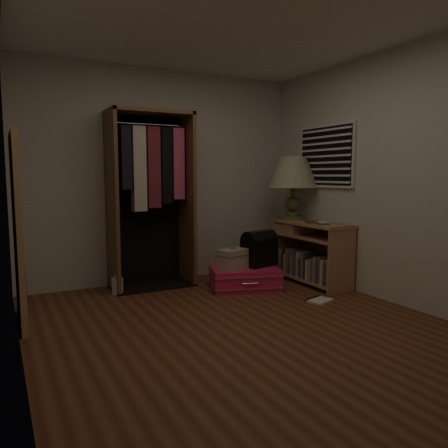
{
  "coord_description": "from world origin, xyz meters",
  "views": [
    {
      "loc": [
        -1.86,
        -3.17,
        1.33
      ],
      "look_at": [
        0.3,
        0.95,
        0.8
      ],
      "focal_mm": 35.0,
      "sensor_mm": 36.0,
      "label": 1
    }
  ],
  "objects_px": {
    "console_bookshelf": "(309,251)",
    "open_wardrobe": "(152,184)",
    "train_case": "(233,259)",
    "black_bag": "(259,248)",
    "table_lamp": "(293,174)",
    "white_jug": "(117,286)",
    "pink_suitcase": "(245,278)",
    "floor_mirror": "(18,230)"
  },
  "relations": [
    {
      "from": "floor_mirror",
      "to": "pink_suitcase",
      "type": "distance_m",
      "value": 2.5
    },
    {
      "from": "floor_mirror",
      "to": "table_lamp",
      "type": "distance_m",
      "value": 3.3
    },
    {
      "from": "black_bag",
      "to": "table_lamp",
      "type": "xyz_separation_m",
      "value": [
        0.64,
        0.22,
        0.88
      ]
    },
    {
      "from": "console_bookshelf",
      "to": "train_case",
      "type": "xyz_separation_m",
      "value": [
        -1.0,
        0.14,
        -0.03
      ]
    },
    {
      "from": "pink_suitcase",
      "to": "train_case",
      "type": "relative_size",
      "value": 2.35
    },
    {
      "from": "open_wardrobe",
      "to": "console_bookshelf",
      "type": "bearing_deg",
      "value": -22.56
    },
    {
      "from": "open_wardrobe",
      "to": "train_case",
      "type": "height_order",
      "value": "open_wardrobe"
    },
    {
      "from": "train_case",
      "to": "black_bag",
      "type": "relative_size",
      "value": 0.91
    },
    {
      "from": "white_jug",
      "to": "console_bookshelf",
      "type": "bearing_deg",
      "value": -14.03
    },
    {
      "from": "open_wardrobe",
      "to": "train_case",
      "type": "bearing_deg",
      "value": -38.15
    },
    {
      "from": "train_case",
      "to": "black_bag",
      "type": "bearing_deg",
      "value": -17.23
    },
    {
      "from": "floor_mirror",
      "to": "train_case",
      "type": "relative_size",
      "value": 4.28
    },
    {
      "from": "white_jug",
      "to": "table_lamp",
      "type": "bearing_deg",
      "value": -5.07
    },
    {
      "from": "train_case",
      "to": "table_lamp",
      "type": "height_order",
      "value": "table_lamp"
    },
    {
      "from": "open_wardrobe",
      "to": "white_jug",
      "type": "distance_m",
      "value": 1.24
    },
    {
      "from": "white_jug",
      "to": "open_wardrobe",
      "type": "bearing_deg",
      "value": 19.29
    },
    {
      "from": "black_bag",
      "to": "white_jug",
      "type": "height_order",
      "value": "black_bag"
    },
    {
      "from": "floor_mirror",
      "to": "black_bag",
      "type": "xyz_separation_m",
      "value": [
        2.6,
        0.18,
        -0.39
      ]
    },
    {
      "from": "floor_mirror",
      "to": "black_bag",
      "type": "bearing_deg",
      "value": 4.05
    },
    {
      "from": "console_bookshelf",
      "to": "table_lamp",
      "type": "height_order",
      "value": "table_lamp"
    },
    {
      "from": "table_lamp",
      "to": "console_bookshelf",
      "type": "bearing_deg",
      "value": -90.81
    },
    {
      "from": "white_jug",
      "to": "black_bag",
      "type": "bearing_deg",
      "value": -14.56
    },
    {
      "from": "console_bookshelf",
      "to": "floor_mirror",
      "type": "height_order",
      "value": "floor_mirror"
    },
    {
      "from": "white_jug",
      "to": "train_case",
      "type": "bearing_deg",
      "value": -18.87
    },
    {
      "from": "open_wardrobe",
      "to": "pink_suitcase",
      "type": "height_order",
      "value": "open_wardrobe"
    },
    {
      "from": "floor_mirror",
      "to": "train_case",
      "type": "bearing_deg",
      "value": 4.51
    },
    {
      "from": "console_bookshelf",
      "to": "train_case",
      "type": "bearing_deg",
      "value": 172.25
    },
    {
      "from": "open_wardrobe",
      "to": "white_jug",
      "type": "relative_size",
      "value": 9.19
    },
    {
      "from": "pink_suitcase",
      "to": "black_bag",
      "type": "xyz_separation_m",
      "value": [
        0.21,
        0.02,
        0.34
      ]
    },
    {
      "from": "console_bookshelf",
      "to": "white_jug",
      "type": "height_order",
      "value": "console_bookshelf"
    },
    {
      "from": "pink_suitcase",
      "to": "train_case",
      "type": "bearing_deg",
      "value": -166.07
    },
    {
      "from": "open_wardrobe",
      "to": "white_jug",
      "type": "height_order",
      "value": "open_wardrobe"
    },
    {
      "from": "console_bookshelf",
      "to": "train_case",
      "type": "relative_size",
      "value": 2.82
    },
    {
      "from": "table_lamp",
      "to": "white_jug",
      "type": "relative_size",
      "value": 3.61
    },
    {
      "from": "pink_suitcase",
      "to": "white_jug",
      "type": "distance_m",
      "value": 1.46
    },
    {
      "from": "console_bookshelf",
      "to": "white_jug",
      "type": "bearing_deg",
      "value": 165.97
    },
    {
      "from": "console_bookshelf",
      "to": "floor_mirror",
      "type": "distance_m",
      "value": 3.27
    },
    {
      "from": "console_bookshelf",
      "to": "pink_suitcase",
      "type": "relative_size",
      "value": 1.2
    },
    {
      "from": "console_bookshelf",
      "to": "open_wardrobe",
      "type": "relative_size",
      "value": 0.55
    },
    {
      "from": "floor_mirror",
      "to": "black_bag",
      "type": "distance_m",
      "value": 2.63
    },
    {
      "from": "pink_suitcase",
      "to": "table_lamp",
      "type": "relative_size",
      "value": 1.16
    },
    {
      "from": "console_bookshelf",
      "to": "open_wardrobe",
      "type": "height_order",
      "value": "open_wardrobe"
    }
  ]
}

